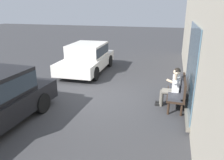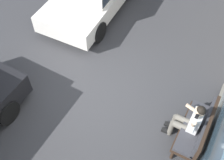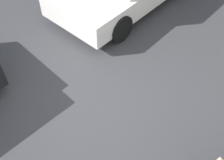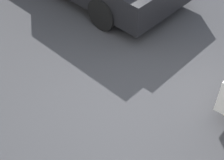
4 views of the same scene
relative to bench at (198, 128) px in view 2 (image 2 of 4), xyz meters
The scene contains 3 objects.
ground_plane 2.95m from the bench, 91.91° to the right, with size 60.00×60.00×0.00m, color #38383A.
bench is the anchor object (origin of this frame).
person_on_phone 0.26m from the bench, 89.48° to the right, with size 0.73×0.74×1.35m.
Camera 2 is at (3.52, 2.60, 6.09)m, focal length 45.00 mm.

